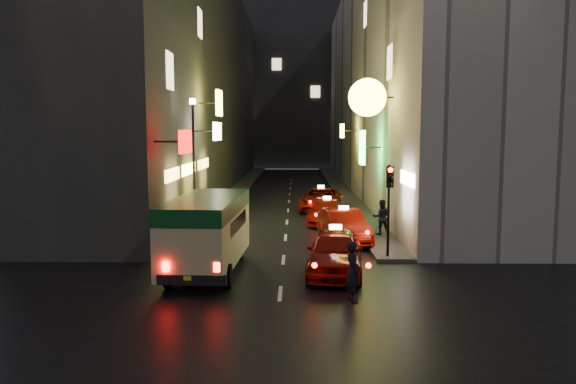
{
  "coord_description": "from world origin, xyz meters",
  "views": [
    {
      "loc": [
        0.46,
        -12.57,
        4.9
      ],
      "look_at": [
        0.11,
        13.0,
        2.13
      ],
      "focal_mm": 35.0,
      "sensor_mm": 36.0,
      "label": 1
    }
  ],
  "objects_px": {
    "pedestrian_crossing": "(353,268)",
    "lamp_post": "(194,157)",
    "minibus": "(207,225)",
    "traffic_light": "(389,190)",
    "taxi_near": "(335,248)"
  },
  "relations": [
    {
      "from": "minibus",
      "to": "taxi_near",
      "type": "height_order",
      "value": "minibus"
    },
    {
      "from": "minibus",
      "to": "traffic_light",
      "type": "distance_m",
      "value": 6.94
    },
    {
      "from": "pedestrian_crossing",
      "to": "lamp_post",
      "type": "bearing_deg",
      "value": 18.59
    },
    {
      "from": "taxi_near",
      "to": "pedestrian_crossing",
      "type": "height_order",
      "value": "pedestrian_crossing"
    },
    {
      "from": "minibus",
      "to": "lamp_post",
      "type": "relative_size",
      "value": 1.0
    },
    {
      "from": "pedestrian_crossing",
      "to": "traffic_light",
      "type": "bearing_deg",
      "value": -33.91
    },
    {
      "from": "minibus",
      "to": "pedestrian_crossing",
      "type": "height_order",
      "value": "minibus"
    },
    {
      "from": "taxi_near",
      "to": "minibus",
      "type": "bearing_deg",
      "value": 177.48
    },
    {
      "from": "pedestrian_crossing",
      "to": "lamp_post",
      "type": "relative_size",
      "value": 0.32
    },
    {
      "from": "taxi_near",
      "to": "lamp_post",
      "type": "xyz_separation_m",
      "value": [
        -6.03,
        6.62,
        2.82
      ]
    },
    {
      "from": "minibus",
      "to": "pedestrian_crossing",
      "type": "bearing_deg",
      "value": -35.68
    },
    {
      "from": "minibus",
      "to": "traffic_light",
      "type": "bearing_deg",
      "value": 16.04
    },
    {
      "from": "taxi_near",
      "to": "traffic_light",
      "type": "bearing_deg",
      "value": 43.98
    },
    {
      "from": "taxi_near",
      "to": "traffic_light",
      "type": "relative_size",
      "value": 1.69
    },
    {
      "from": "minibus",
      "to": "pedestrian_crossing",
      "type": "relative_size",
      "value": 3.08
    }
  ]
}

